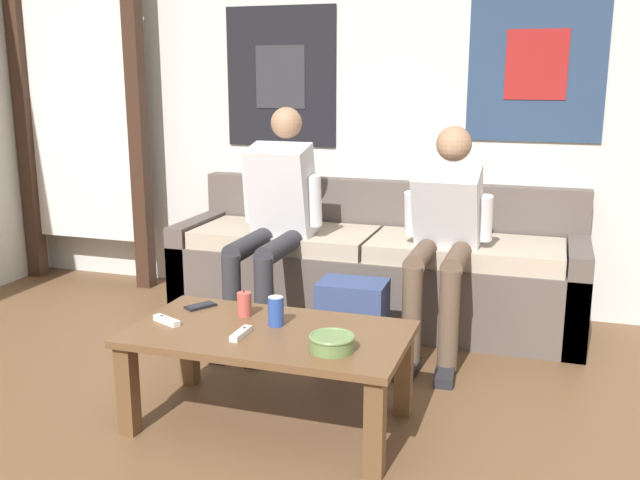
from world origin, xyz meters
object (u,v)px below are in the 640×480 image
(couch, at_px, (375,271))
(person_seated_adult, at_px, (274,214))
(coffee_table, at_px, (269,346))
(game_controller_near_left, at_px, (241,333))
(person_seated_teen, at_px, (444,229))
(game_controller_near_right, at_px, (167,320))
(cell_phone, at_px, (201,306))
(pillar_candle, at_px, (244,304))
(ceramic_bowl, at_px, (332,342))
(drink_can_blue, at_px, (276,311))
(backpack, at_px, (352,327))

(couch, relative_size, person_seated_adult, 1.90)
(coffee_table, height_order, game_controller_near_left, game_controller_near_left)
(coffee_table, relative_size, game_controller_near_left, 7.85)
(person_seated_teen, bearing_deg, game_controller_near_right, -130.57)
(coffee_table, xyz_separation_m, cell_phone, (-0.40, 0.18, 0.07))
(person_seated_teen, distance_m, game_controller_near_left, 1.36)
(game_controller_near_left, distance_m, cell_phone, 0.43)
(pillar_candle, bearing_deg, person_seated_adult, 103.80)
(couch, xyz_separation_m, coffee_table, (-0.09, -1.44, 0.05))
(person_seated_adult, xyz_separation_m, game_controller_near_left, (0.31, -1.15, -0.25))
(cell_phone, bearing_deg, ceramic_bowl, -23.36)
(drink_can_blue, bearing_deg, game_controller_near_left, -117.68)
(person_seated_adult, xyz_separation_m, pillar_candle, (0.23, -0.92, -0.21))
(person_seated_teen, distance_m, ceramic_bowl, 1.25)
(person_seated_teen, bearing_deg, backpack, -131.94)
(person_seated_adult, relative_size, backpack, 2.83)
(drink_can_blue, height_order, game_controller_near_left, drink_can_blue)
(coffee_table, distance_m, pillar_candle, 0.25)
(person_seated_adult, relative_size, drink_can_blue, 10.08)
(person_seated_teen, height_order, backpack, person_seated_teen)
(couch, relative_size, game_controller_near_right, 16.37)
(drink_can_blue, relative_size, game_controller_near_right, 0.85)
(pillar_candle, height_order, game_controller_near_left, pillar_candle)
(coffee_table, relative_size, drink_can_blue, 9.14)
(couch, bearing_deg, drink_can_blue, -93.62)
(couch, distance_m, pillar_candle, 1.34)
(person_seated_adult, relative_size, ceramic_bowl, 7.05)
(person_seated_adult, xyz_separation_m, cell_phone, (-0.01, -0.87, -0.26))
(backpack, height_order, drink_can_blue, drink_can_blue)
(coffee_table, bearing_deg, drink_can_blue, 85.03)
(coffee_table, height_order, cell_phone, cell_phone)
(couch, relative_size, ceramic_bowl, 13.42)
(person_seated_teen, distance_m, game_controller_near_right, 1.52)
(person_seated_teen, relative_size, game_controller_near_left, 8.03)
(drink_can_blue, bearing_deg, ceramic_bowl, -32.39)
(drink_can_blue, height_order, game_controller_near_right, drink_can_blue)
(coffee_table, distance_m, person_seated_adult, 1.17)
(ceramic_bowl, bearing_deg, game_controller_near_right, 174.42)
(person_seated_adult, xyz_separation_m, ceramic_bowl, (0.70, -1.18, -0.23))
(game_controller_near_right, bearing_deg, coffee_table, 6.73)
(pillar_candle, xyz_separation_m, cell_phone, (-0.24, 0.05, -0.05))
(couch, bearing_deg, person_seated_adult, -141.70)
(person_seated_adult, relative_size, pillar_candle, 10.72)
(cell_phone, bearing_deg, drink_can_blue, -15.76)
(person_seated_adult, distance_m, backpack, 0.82)
(game_controller_near_left, bearing_deg, drink_can_blue, 62.32)
(person_seated_teen, height_order, pillar_candle, person_seated_teen)
(ceramic_bowl, height_order, drink_can_blue, drink_can_blue)
(game_controller_near_right, bearing_deg, backpack, 50.24)
(game_controller_near_left, bearing_deg, game_controller_near_right, 173.02)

